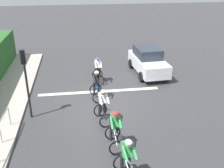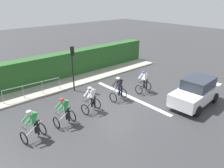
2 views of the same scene
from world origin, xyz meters
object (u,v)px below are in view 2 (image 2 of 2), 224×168
at_px(cyclist_mid, 91,100).
at_px(pedestrian_railing_kerbside, 33,86).
at_px(cyclist_trailing, 144,82).
at_px(cyclist_lead, 33,125).
at_px(car_white, 196,92).
at_px(cyclist_second, 65,112).
at_px(traffic_light_near_crossing, 73,62).
at_px(cyclist_fourth, 119,89).

bearing_deg(cyclist_mid, pedestrian_railing_kerbside, 23.51).
bearing_deg(cyclist_trailing, cyclist_lead, 91.21).
bearing_deg(cyclist_lead, cyclist_trailing, -88.79).
height_order(cyclist_mid, cyclist_trailing, same).
bearing_deg(cyclist_lead, car_white, -109.16).
xyz_separation_m(cyclist_second, car_white, (-3.43, -7.67, 0.08)).
relative_size(cyclist_trailing, traffic_light_near_crossing, 0.50).
bearing_deg(cyclist_fourth, cyclist_trailing, -97.20).
bearing_deg(car_white, cyclist_second, 65.92).
bearing_deg(cyclist_trailing, car_white, -162.56).
xyz_separation_m(cyclist_second, cyclist_mid, (0.25, -1.97, 0.00)).
distance_m(cyclist_lead, traffic_light_near_crossing, 6.21).
distance_m(cyclist_lead, car_white, 10.05).
relative_size(cyclist_lead, cyclist_fourth, 1.00).
bearing_deg(pedestrian_railing_kerbside, car_white, -136.51).
height_order(cyclist_trailing, car_white, car_white).
distance_m(cyclist_lead, cyclist_second, 1.82).
xyz_separation_m(cyclist_fourth, pedestrian_railing_kerbside, (4.23, 4.23, 0.01)).
relative_size(cyclist_fourth, traffic_light_near_crossing, 0.50).
bearing_deg(cyclist_lead, pedestrian_railing_kerbside, -22.12).
relative_size(cyclist_second, pedestrian_railing_kerbside, 0.42).
bearing_deg(cyclist_mid, cyclist_second, 97.31).
distance_m(car_white, pedestrian_railing_kerbside, 11.02).
height_order(cyclist_second, traffic_light_near_crossing, traffic_light_near_crossing).
height_order(cyclist_trailing, traffic_light_near_crossing, traffic_light_near_crossing).
relative_size(traffic_light_near_crossing, pedestrian_railing_kerbside, 0.84).
bearing_deg(traffic_light_near_crossing, cyclist_lead, 128.99).
height_order(cyclist_second, cyclist_trailing, same).
relative_size(cyclist_mid, cyclist_trailing, 1.00).
bearing_deg(cyclist_second, pedestrian_railing_kerbside, -1.14).
bearing_deg(cyclist_second, cyclist_fourth, -85.62).
distance_m(cyclist_second, traffic_light_near_crossing, 4.88).
bearing_deg(cyclist_fourth, cyclist_mid, 91.92).
xyz_separation_m(cyclist_trailing, traffic_light_near_crossing, (3.62, 3.70, 1.43)).
xyz_separation_m(car_white, traffic_light_near_crossing, (7.10, 4.79, 1.35)).
distance_m(cyclist_mid, cyclist_fourth, 2.36).
xyz_separation_m(cyclist_lead, car_white, (-3.30, -9.49, 0.08)).
bearing_deg(cyclist_fourth, cyclist_second, 94.38).
xyz_separation_m(cyclist_fourth, traffic_light_near_crossing, (3.34, 1.44, 1.43)).
bearing_deg(cyclist_second, car_white, -114.08).
bearing_deg(cyclist_second, cyclist_lead, 94.15).
bearing_deg(pedestrian_railing_kerbside, cyclist_mid, -156.49).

